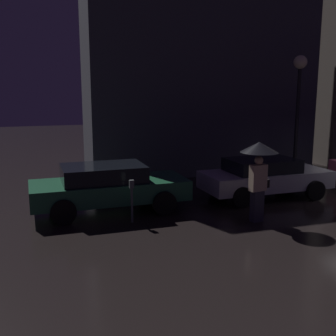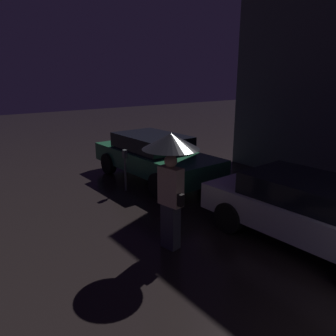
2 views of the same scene
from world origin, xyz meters
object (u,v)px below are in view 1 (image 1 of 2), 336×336
parking_meter (132,196)px  street_lamp_near (299,86)px  parked_car_green (108,186)px  parked_car_silver (265,176)px  pedestrian_with_umbrella (259,161)px

parking_meter → street_lamp_near: 8.73m
parking_meter → parked_car_green: bearing=108.0°
parked_car_silver → pedestrian_with_umbrella: pedestrian_with_umbrella is taller
parking_meter → street_lamp_near: size_ratio=0.25×
parked_car_silver → pedestrian_with_umbrella: 2.84m
street_lamp_near → parked_car_green: bearing=-164.3°
parked_car_green → parking_meter: 1.35m
parking_meter → street_lamp_near: (7.45, 3.50, 2.90)m
pedestrian_with_umbrella → parking_meter: 3.53m
parked_car_silver → pedestrian_with_umbrella: size_ratio=1.97×
parked_car_silver → parking_meter: size_ratio=3.66×
pedestrian_with_umbrella → street_lamp_near: 6.40m
parked_car_green → parked_car_silver: bearing=-1.2°
parked_car_green → pedestrian_with_umbrella: (3.69, -2.22, 0.93)m
parked_car_silver → parked_car_green: bearing=177.9°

